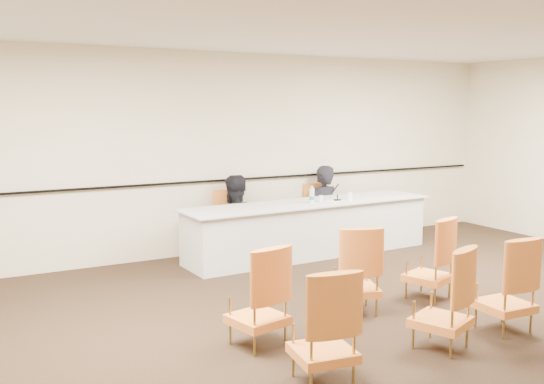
{
  "coord_description": "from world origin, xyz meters",
  "views": [
    {
      "loc": [
        -3.81,
        -4.32,
        2.17
      ],
      "look_at": [
        -0.0,
        2.6,
        1.08
      ],
      "focal_mm": 40.0,
      "sensor_mm": 36.0,
      "label": 1
    }
  ],
  "objects_px": {
    "panelist_second": "(233,230)",
    "coffee_cup": "(350,196)",
    "panel_table": "(310,228)",
    "drinking_glass": "(321,199)",
    "aud_chair_front_right": "(429,258)",
    "aud_chair_front_left": "(257,295)",
    "aud_chair_front_mid": "(356,269)",
    "panelist_main_chair": "(322,214)",
    "aud_chair_back_right": "(505,283)",
    "panelist_main": "(322,218)",
    "aud_chair_back_mid": "(442,297)",
    "aud_chair_back_left": "(323,325)",
    "microphone": "(337,191)",
    "water_bottle": "(312,194)",
    "panelist_second_chair": "(233,223)"
  },
  "relations": [
    {
      "from": "panelist_second",
      "to": "coffee_cup",
      "type": "distance_m",
      "value": 1.82
    },
    {
      "from": "panel_table",
      "to": "drinking_glass",
      "type": "xyz_separation_m",
      "value": [
        0.15,
        -0.06,
        0.45
      ]
    },
    {
      "from": "aud_chair_front_right",
      "to": "panel_table",
      "type": "bearing_deg",
      "value": 72.15
    },
    {
      "from": "panelist_second",
      "to": "drinking_glass",
      "type": "height_order",
      "value": "panelist_second"
    },
    {
      "from": "aud_chair_front_left",
      "to": "panel_table",
      "type": "bearing_deg",
      "value": 38.22
    },
    {
      "from": "panelist_second",
      "to": "aud_chair_front_mid",
      "type": "distance_m",
      "value": 2.97
    },
    {
      "from": "panelist_second",
      "to": "coffee_cup",
      "type": "height_order",
      "value": "panelist_second"
    },
    {
      "from": "panelist_main_chair",
      "to": "aud_chair_back_right",
      "type": "relative_size",
      "value": 1.0
    },
    {
      "from": "coffee_cup",
      "to": "aud_chair_back_right",
      "type": "distance_m",
      "value": 3.48
    },
    {
      "from": "drinking_glass",
      "to": "aud_chair_front_mid",
      "type": "distance_m",
      "value": 2.64
    },
    {
      "from": "panelist_main",
      "to": "aud_chair_front_right",
      "type": "distance_m",
      "value": 3.1
    },
    {
      "from": "panelist_main_chair",
      "to": "aud_chair_back_mid",
      "type": "height_order",
      "value": "same"
    },
    {
      "from": "panelist_main_chair",
      "to": "aud_chair_front_mid",
      "type": "distance_m",
      "value": 3.42
    },
    {
      "from": "panelist_main_chair",
      "to": "aud_chair_back_mid",
      "type": "relative_size",
      "value": 1.0
    },
    {
      "from": "aud_chair_back_left",
      "to": "aud_chair_back_mid",
      "type": "bearing_deg",
      "value": 11.82
    },
    {
      "from": "aud_chair_front_left",
      "to": "aud_chair_front_right",
      "type": "xyz_separation_m",
      "value": [
        2.36,
        0.29,
        0.0
      ]
    },
    {
      "from": "panelist_main",
      "to": "microphone",
      "type": "xyz_separation_m",
      "value": [
        -0.18,
        -0.68,
        0.54
      ]
    },
    {
      "from": "panelist_main",
      "to": "panelist_second",
      "type": "bearing_deg",
      "value": -9.59
    },
    {
      "from": "panelist_second",
      "to": "water_bottle",
      "type": "xyz_separation_m",
      "value": [
        0.99,
        -0.61,
        0.54
      ]
    },
    {
      "from": "drinking_glass",
      "to": "aud_chair_back_mid",
      "type": "xyz_separation_m",
      "value": [
        -1.02,
        -3.54,
        -0.37
      ]
    },
    {
      "from": "panelist_main",
      "to": "aud_chair_back_right",
      "type": "relative_size",
      "value": 1.8
    },
    {
      "from": "water_bottle",
      "to": "aud_chair_back_right",
      "type": "height_order",
      "value": "water_bottle"
    },
    {
      "from": "panelist_main_chair",
      "to": "aud_chair_back_mid",
      "type": "bearing_deg",
      "value": -111.75
    },
    {
      "from": "water_bottle",
      "to": "aud_chair_front_mid",
      "type": "distance_m",
      "value": 2.58
    },
    {
      "from": "panelist_second_chair",
      "to": "drinking_glass",
      "type": "bearing_deg",
      "value": -29.74
    },
    {
      "from": "coffee_cup",
      "to": "panelist_second_chair",
      "type": "bearing_deg",
      "value": 156.59
    },
    {
      "from": "coffee_cup",
      "to": "aud_chair_front_right",
      "type": "xyz_separation_m",
      "value": [
        -0.55,
        -2.29,
        -0.38
      ]
    },
    {
      "from": "panel_table",
      "to": "panelist_second_chair",
      "type": "xyz_separation_m",
      "value": [
        -1.0,
        0.54,
        0.08
      ]
    },
    {
      "from": "coffee_cup",
      "to": "aud_chair_back_left",
      "type": "distance_m",
      "value": 4.52
    },
    {
      "from": "aud_chair_front_left",
      "to": "aud_chair_back_right",
      "type": "relative_size",
      "value": 1.0
    },
    {
      "from": "panelist_main",
      "to": "aud_chair_back_right",
      "type": "distance_m",
      "value": 4.22
    },
    {
      "from": "panelist_second",
      "to": "microphone",
      "type": "height_order",
      "value": "panelist_second"
    },
    {
      "from": "aud_chair_back_left",
      "to": "aud_chair_front_right",
      "type": "bearing_deg",
      "value": 37.01
    },
    {
      "from": "aud_chair_front_left",
      "to": "aud_chair_back_right",
      "type": "height_order",
      "value": "same"
    },
    {
      "from": "panelist_main",
      "to": "water_bottle",
      "type": "height_order",
      "value": "panelist_main"
    },
    {
      "from": "panelist_main",
      "to": "microphone",
      "type": "bearing_deg",
      "value": 63.07
    },
    {
      "from": "panelist_second_chair",
      "to": "panelist_second",
      "type": "bearing_deg",
      "value": 0.0
    },
    {
      "from": "panelist_main_chair",
      "to": "microphone",
      "type": "height_order",
      "value": "microphone"
    },
    {
      "from": "panelist_second_chair",
      "to": "coffee_cup",
      "type": "relative_size",
      "value": 7.55
    },
    {
      "from": "aud_chair_back_right",
      "to": "water_bottle",
      "type": "bearing_deg",
      "value": 93.34
    },
    {
      "from": "panelist_main",
      "to": "drinking_glass",
      "type": "xyz_separation_m",
      "value": [
        -0.47,
        -0.67,
        0.44
      ]
    },
    {
      "from": "panelist_second",
      "to": "aud_chair_back_mid",
      "type": "height_order",
      "value": "panelist_second"
    },
    {
      "from": "aud_chair_front_mid",
      "to": "aud_chair_back_left",
      "type": "distance_m",
      "value": 1.76
    },
    {
      "from": "aud_chair_front_right",
      "to": "panelist_second",
      "type": "bearing_deg",
      "value": 90.28
    },
    {
      "from": "panel_table",
      "to": "panelist_main",
      "type": "relative_size",
      "value": 2.31
    },
    {
      "from": "aud_chair_back_right",
      "to": "aud_chair_back_left",
      "type": "bearing_deg",
      "value": -173.92
    },
    {
      "from": "panelist_main_chair",
      "to": "coffee_cup",
      "type": "height_order",
      "value": "panelist_main_chair"
    },
    {
      "from": "panelist_second",
      "to": "aud_chair_front_left",
      "type": "distance_m",
      "value": 3.53
    },
    {
      "from": "coffee_cup",
      "to": "aud_chair_front_mid",
      "type": "xyz_separation_m",
      "value": [
        -1.57,
        -2.27,
        -0.38
      ]
    },
    {
      "from": "aud_chair_back_mid",
      "to": "panelist_main_chair",
      "type": "bearing_deg",
      "value": 48.78
    }
  ]
}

